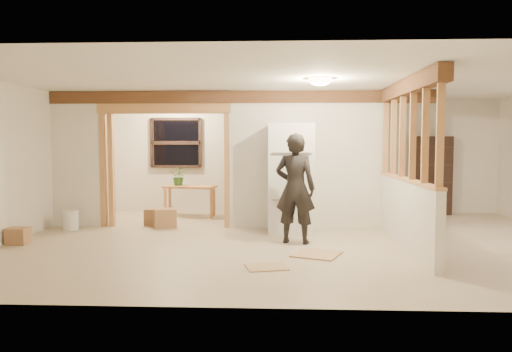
{
  "coord_description": "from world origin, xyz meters",
  "views": [
    {
      "loc": [
        -0.3,
        -7.88,
        1.59
      ],
      "look_at": [
        -0.68,
        0.4,
        1.01
      ],
      "focal_mm": 35.0,
      "sensor_mm": 36.0,
      "label": 1
    }
  ],
  "objects_px": {
    "work_table": "(190,201)",
    "woman": "(295,188)",
    "refrigerator": "(291,178)",
    "bookshelf": "(431,175)",
    "shop_vac": "(86,206)"
  },
  "relations": [
    {
      "from": "work_table",
      "to": "woman",
      "type": "bearing_deg",
      "value": -39.09
    },
    {
      "from": "refrigerator",
      "to": "bookshelf",
      "type": "xyz_separation_m",
      "value": [
        3.08,
        2.28,
        -0.1
      ]
    },
    {
      "from": "woman",
      "to": "shop_vac",
      "type": "distance_m",
      "value": 4.59
    },
    {
      "from": "shop_vac",
      "to": "bookshelf",
      "type": "xyz_separation_m",
      "value": [
        7.12,
        1.22,
        0.55
      ]
    },
    {
      "from": "shop_vac",
      "to": "bookshelf",
      "type": "height_order",
      "value": "bookshelf"
    },
    {
      "from": "woman",
      "to": "shop_vac",
      "type": "height_order",
      "value": "woman"
    },
    {
      "from": "refrigerator",
      "to": "bookshelf",
      "type": "bearing_deg",
      "value": 36.46
    },
    {
      "from": "woman",
      "to": "work_table",
      "type": "distance_m",
      "value": 3.4
    },
    {
      "from": "refrigerator",
      "to": "work_table",
      "type": "height_order",
      "value": "refrigerator"
    },
    {
      "from": "woman",
      "to": "refrigerator",
      "type": "bearing_deg",
      "value": -74.86
    },
    {
      "from": "refrigerator",
      "to": "shop_vac",
      "type": "bearing_deg",
      "value": 165.34
    },
    {
      "from": "refrigerator",
      "to": "woman",
      "type": "distance_m",
      "value": 0.96
    },
    {
      "from": "refrigerator",
      "to": "woman",
      "type": "relative_size",
      "value": 1.1
    },
    {
      "from": "refrigerator",
      "to": "woman",
      "type": "xyz_separation_m",
      "value": [
        0.04,
        -0.95,
        -0.09
      ]
    },
    {
      "from": "shop_vac",
      "to": "bookshelf",
      "type": "bearing_deg",
      "value": 9.7
    }
  ]
}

